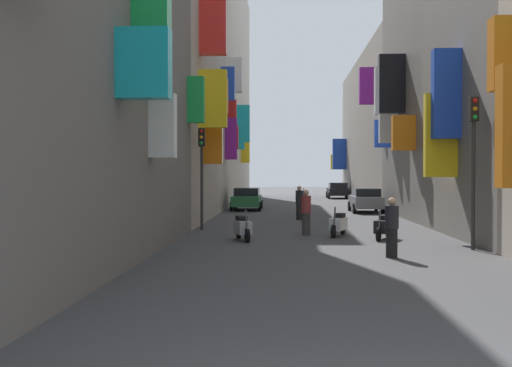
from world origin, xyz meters
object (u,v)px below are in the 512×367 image
object	(u,v)px
scooter_white	(338,224)
parked_car_black	(338,190)
pedestrian_crossing	(392,228)
pedestrian_mid_street	(306,212)
traffic_light_far_corner	(202,161)
scooter_black	(384,226)
traffic_light_near_corner	(474,147)
parked_car_green	(247,198)
scooter_silver	(243,227)
scooter_blue	(302,195)
parked_car_grey	(366,200)
pedestrian_near_left	(299,203)

from	to	relation	value
scooter_white	parked_car_black	bearing A→B (deg)	85.04
pedestrian_crossing	pedestrian_mid_street	world-z (taller)	pedestrian_mid_street
scooter_white	traffic_light_far_corner	size ratio (longest dim) A/B	0.44
scooter_black	traffic_light_far_corner	size ratio (longest dim) A/B	0.44
traffic_light_near_corner	traffic_light_far_corner	distance (m)	11.07
traffic_light_far_corner	pedestrian_crossing	bearing A→B (deg)	-50.81
scooter_white	traffic_light_far_corner	world-z (taller)	traffic_light_far_corner
traffic_light_far_corner	parked_car_green	bearing A→B (deg)	85.84
scooter_silver	traffic_light_near_corner	world-z (taller)	traffic_light_near_corner
scooter_black	pedestrian_crossing	distance (m)	4.83
scooter_white	traffic_light_far_corner	bearing A→B (deg)	158.22
parked_car_green	scooter_black	size ratio (longest dim) A/B	2.27
parked_car_black	traffic_light_far_corner	size ratio (longest dim) A/B	0.94
parked_car_green	scooter_blue	distance (m)	13.77
scooter_silver	traffic_light_far_corner	size ratio (longest dim) A/B	0.42
traffic_light_far_corner	parked_car_grey	bearing A→B (deg)	54.78
traffic_light_far_corner	pedestrian_near_left	bearing A→B (deg)	53.98
scooter_blue	traffic_light_far_corner	size ratio (longest dim) A/B	0.42
parked_car_black	scooter_black	size ratio (longest dim) A/B	2.14
parked_car_grey	scooter_white	world-z (taller)	parked_car_grey
parked_car_black	scooter_black	world-z (taller)	parked_car_black
parked_car_grey	scooter_blue	world-z (taller)	parked_car_grey
traffic_light_far_corner	scooter_silver	bearing A→B (deg)	-62.65
scooter_white	pedestrian_mid_street	world-z (taller)	pedestrian_mid_street
pedestrian_crossing	parked_car_green	bearing A→B (deg)	104.00
parked_car_grey	pedestrian_crossing	xyz separation A→B (m)	(-1.92, -19.76, 0.07)
parked_car_grey	parked_car_green	distance (m)	7.63
pedestrian_crossing	traffic_light_near_corner	distance (m)	4.10
scooter_silver	traffic_light_far_corner	world-z (taller)	traffic_light_far_corner
pedestrian_mid_street	traffic_light_near_corner	size ratio (longest dim) A/B	0.37
parked_car_grey	scooter_black	world-z (taller)	parked_car_grey
parked_car_green	scooter_silver	bearing A→B (deg)	-86.88
parked_car_green	scooter_black	distance (m)	18.05
pedestrian_mid_street	scooter_silver	bearing A→B (deg)	-137.93
parked_car_black	scooter_blue	xyz separation A→B (m)	(-3.53, -5.09, -0.31)
scooter_black	traffic_light_near_corner	distance (m)	4.59
scooter_silver	traffic_light_far_corner	xyz separation A→B (m)	(-1.98, 3.82, 2.42)
scooter_blue	traffic_light_near_corner	bearing A→B (deg)	-82.54
pedestrian_mid_street	traffic_light_far_corner	bearing A→B (deg)	157.66
pedestrian_crossing	traffic_light_near_corner	world-z (taller)	traffic_light_near_corner
parked_car_grey	scooter_white	bearing A→B (deg)	-101.65
pedestrian_crossing	pedestrian_near_left	world-z (taller)	pedestrian_near_left
parked_car_black	traffic_light_near_corner	distance (m)	38.32
parked_car_green	traffic_light_near_corner	bearing A→B (deg)	-67.53
pedestrian_near_left	pedestrian_mid_street	xyz separation A→B (m)	(0.08, -7.52, 0.00)
pedestrian_mid_street	parked_car_grey	bearing A→B (deg)	73.24
parked_car_black	scooter_silver	size ratio (longest dim) A/B	2.24
parked_car_black	scooter_silver	world-z (taller)	parked_car_black
pedestrian_mid_street	traffic_light_near_corner	world-z (taller)	traffic_light_near_corner
parked_car_green	traffic_light_far_corner	size ratio (longest dim) A/B	1.00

